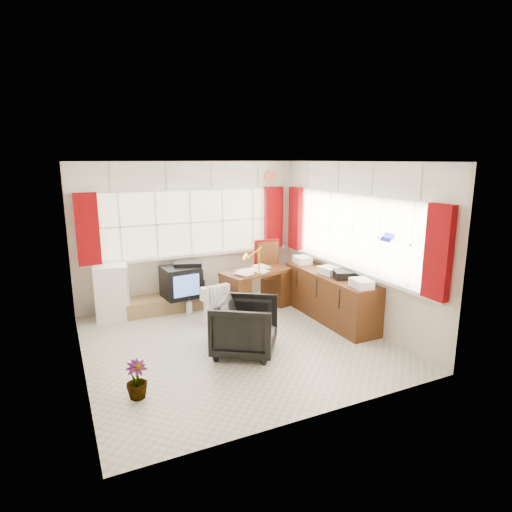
{
  "coord_description": "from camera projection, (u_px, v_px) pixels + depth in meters",
  "views": [
    {
      "loc": [
        -2.16,
        -5.22,
        2.53
      ],
      "look_at": [
        0.59,
        0.55,
        1.08
      ],
      "focal_mm": 30.0,
      "sensor_mm": 36.0,
      "label": 1
    }
  ],
  "objects": [
    {
      "name": "ground",
      "position": [
        235.0,
        342.0,
        6.06
      ],
      "size": [
        4.0,
        4.0,
        0.0
      ],
      "primitive_type": "plane",
      "color": "beige",
      "rests_on": "ground"
    },
    {
      "name": "room_walls",
      "position": [
        234.0,
        238.0,
        5.73
      ],
      "size": [
        4.0,
        4.0,
        4.0
      ],
      "color": "beige",
      "rests_on": "ground"
    },
    {
      "name": "window_back",
      "position": [
        192.0,
        251.0,
        7.56
      ],
      "size": [
        3.7,
        0.12,
        3.6
      ],
      "color": "#FFF0C9",
      "rests_on": "room_walls"
    },
    {
      "name": "window_right",
      "position": [
        350.0,
        263.0,
        6.67
      ],
      "size": [
        0.12,
        3.7,
        3.6
      ],
      "color": "#FFF0C9",
      "rests_on": "room_walls"
    },
    {
      "name": "curtains",
      "position": [
        265.0,
        227.0,
        6.94
      ],
      "size": [
        3.83,
        3.83,
        1.15
      ],
      "color": "#850707",
      "rests_on": "room_walls"
    },
    {
      "name": "overhead_cabinets",
      "position": [
        267.0,
        177.0,
        6.84
      ],
      "size": [
        3.98,
        3.98,
        0.48
      ],
      "color": "white",
      "rests_on": "room_walls"
    },
    {
      "name": "desk",
      "position": [
        257.0,
        288.0,
        7.32
      ],
      "size": [
        1.31,
        0.87,
        0.73
      ],
      "color": "#512913",
      "rests_on": "ground"
    },
    {
      "name": "desk_lamp",
      "position": [
        259.0,
        255.0,
        6.98
      ],
      "size": [
        0.17,
        0.15,
        0.45
      ],
      "color": "#F1B50A",
      "rests_on": "desk"
    },
    {
      "name": "task_chair",
      "position": [
        269.0,
        270.0,
        7.67
      ],
      "size": [
        0.51,
        0.54,
        1.12
      ],
      "color": "black",
      "rests_on": "ground"
    },
    {
      "name": "office_chair",
      "position": [
        245.0,
        327.0,
        5.64
      ],
      "size": [
        1.12,
        1.11,
        0.74
      ],
      "primitive_type": "imported",
      "rotation": [
        0.0,
        0.0,
        0.98
      ],
      "color": "black",
      "rests_on": "ground"
    },
    {
      "name": "radiator",
      "position": [
        217.0,
        308.0,
        6.68
      ],
      "size": [
        0.44,
        0.24,
        0.62
      ],
      "color": "white",
      "rests_on": "ground"
    },
    {
      "name": "credenza",
      "position": [
        329.0,
        296.0,
        6.88
      ],
      "size": [
        0.5,
        2.0,
        0.85
      ],
      "color": "#512913",
      "rests_on": "ground"
    },
    {
      "name": "file_tray",
      "position": [
        343.0,
        274.0,
        6.56
      ],
      "size": [
        0.37,
        0.42,
        0.12
      ],
      "primitive_type": "cube",
      "rotation": [
        0.0,
        0.0,
        -0.37
      ],
      "color": "black",
      "rests_on": "credenza"
    },
    {
      "name": "tv_bench",
      "position": [
        167.0,
        303.0,
        7.32
      ],
      "size": [
        1.4,
        0.5,
        0.25
      ],
      "primitive_type": "cube",
      "color": "#977B4B",
      "rests_on": "ground"
    },
    {
      "name": "crt_tv",
      "position": [
        181.0,
        282.0,
        7.2
      ],
      "size": [
        0.62,
        0.59,
        0.52
      ],
      "color": "black",
      "rests_on": "tv_bench"
    },
    {
      "name": "hifi_stack",
      "position": [
        189.0,
        279.0,
        7.31
      ],
      "size": [
        0.64,
        0.51,
        0.58
      ],
      "color": "black",
      "rests_on": "tv_bench"
    },
    {
      "name": "mini_fridge",
      "position": [
        111.0,
        291.0,
        6.91
      ],
      "size": [
        0.56,
        0.57,
        0.89
      ],
      "color": "white",
      "rests_on": "ground"
    },
    {
      "name": "spray_bottle_a",
      "position": [
        189.0,
        306.0,
        7.14
      ],
      "size": [
        0.12,
        0.12,
        0.29
      ],
      "primitive_type": "imported",
      "rotation": [
        0.0,
        0.0,
        0.06
      ],
      "color": "silver",
      "rests_on": "ground"
    },
    {
      "name": "spray_bottle_b",
      "position": [
        203.0,
        301.0,
        7.47
      ],
      "size": [
        0.1,
        0.1,
        0.21
      ],
      "primitive_type": "imported",
      "rotation": [
        0.0,
        0.0,
        -0.0
      ],
      "color": "#97E1DE",
      "rests_on": "ground"
    },
    {
      "name": "flower_vase",
      "position": [
        137.0,
        380.0,
        4.6
      ],
      "size": [
        0.29,
        0.29,
        0.42
      ],
      "primitive_type": "imported",
      "rotation": [
        0.0,
        0.0,
        0.28
      ],
      "color": "black",
      "rests_on": "ground"
    }
  ]
}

